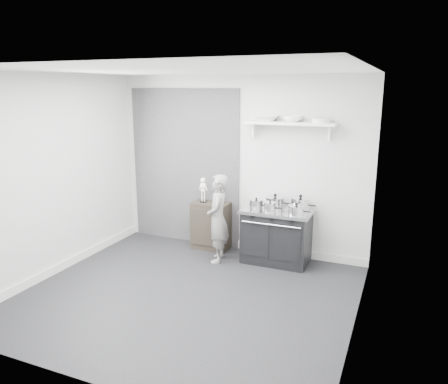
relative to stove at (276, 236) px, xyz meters
The scene contains 16 objects.
ground 1.69m from the stove, 115.71° to the right, with size 4.00×4.00×0.00m, color black.
room_shell 1.98m from the stove, 121.07° to the right, with size 4.02×3.62×2.71m.
wall_shelf 1.62m from the stove, 66.02° to the left, with size 1.30×0.26×0.24m.
stove is the anchor object (origin of this frame).
side_cabinet 1.12m from the stove, behind, with size 0.58×0.34×0.75m, color black.
child 0.89m from the stove, 159.35° to the right, with size 0.48×0.31×1.30m, color slate.
pot_front_left 0.55m from the stove, 167.36° to the right, with size 0.28×0.20×0.17m.
pot_back_left 0.50m from the stove, 118.62° to the left, with size 0.38×0.29×0.20m.
pot_back_right 0.59m from the stove, 18.29° to the left, with size 0.36×0.28×0.23m.
pot_front_right 0.59m from the stove, 26.90° to the right, with size 0.32×0.23×0.17m.
pot_front_center 0.49m from the stove, 112.66° to the right, with size 0.27×0.18×0.17m.
skeleton_full 1.38m from the stove, behind, with size 0.13×0.08×0.45m, color silver, non-canonical shape.
skeleton_torso 1.13m from the stove, behind, with size 0.12×0.08×0.44m, color silver, non-canonical shape.
bowl_large 1.71m from the stove, 142.36° to the left, with size 0.34×0.34×0.08m, color white.
bowl_small 1.69m from the stove, 56.27° to the left, with size 0.27×0.27×0.08m, color white.
plate_stack 1.76m from the stove, 20.25° to the left, with size 0.25×0.25×0.06m, color silver.
Camera 1 is at (2.37, -4.39, 2.51)m, focal length 35.00 mm.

